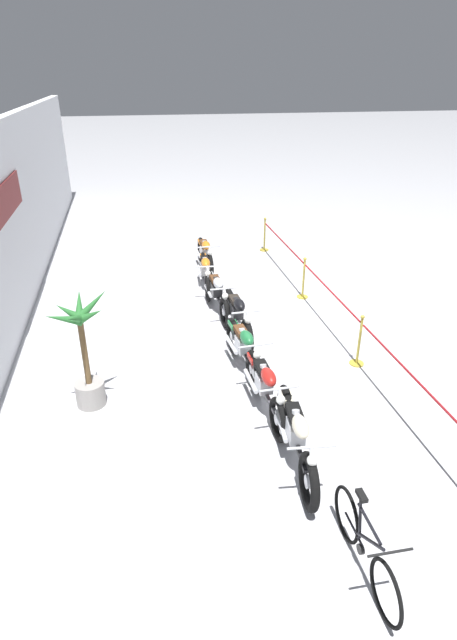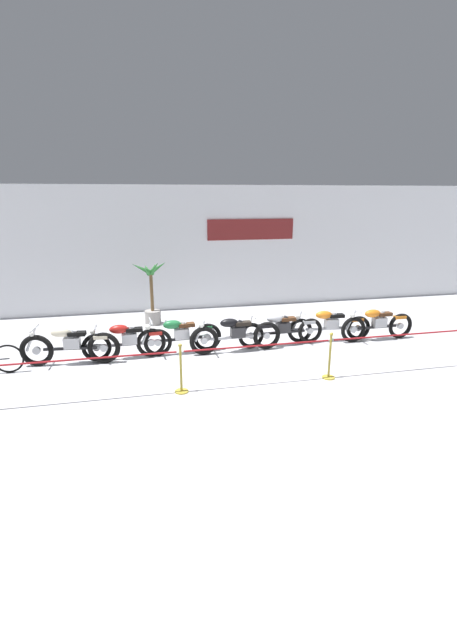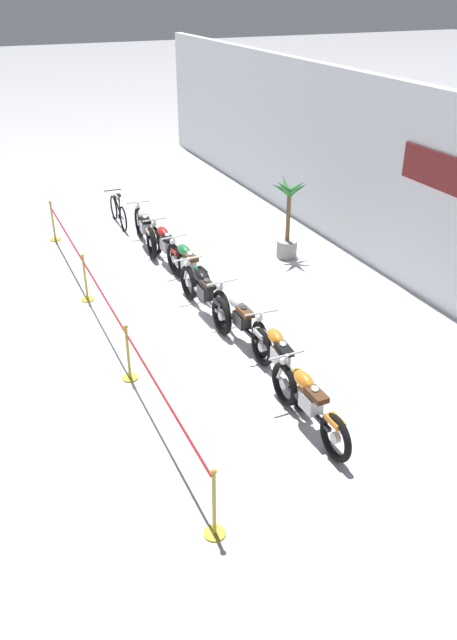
{
  "view_description": "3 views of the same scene",
  "coord_description": "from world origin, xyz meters",
  "px_view_note": "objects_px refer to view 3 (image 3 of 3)",
  "views": [
    {
      "loc": [
        -9.27,
        2.5,
        5.11
      ],
      "look_at": [
        -1.03,
        0.86,
        0.89
      ],
      "focal_mm": 28.0,
      "sensor_mm": 36.0,
      "label": 1
    },
    {
      "loc": [
        -2.41,
        -9.56,
        3.89
      ],
      "look_at": [
        -0.1,
        0.92,
        0.73
      ],
      "focal_mm": 24.0,
      "sensor_mm": 36.0,
      "label": 2
    },
    {
      "loc": [
        10.4,
        -3.61,
        6.04
      ],
      "look_at": [
        1.32,
        0.42,
        0.55
      ],
      "focal_mm": 35.0,
      "sensor_mm": 36.0,
      "label": 3
    }
  ],
  "objects_px": {
    "motorcycle_red_1": "(166,246)",
    "motorcycle_orange_5": "(279,357)",
    "motorcycle_green_2": "(188,266)",
    "stanchion_mid_left": "(86,285)",
    "stanchion_far_left": "(86,271)",
    "stanchion_mid_right": "(129,361)",
    "stanchion_far_right": "(214,513)",
    "motorcycle_black_3": "(204,294)",
    "motorcycle_orange_6": "(309,403)",
    "potted_palm_left_of_row": "(288,222)",
    "motorcycle_silver_4": "(241,320)",
    "motorcycle_cream_0": "(145,229)",
    "bicycle": "(118,212)"
  },
  "relations": [
    {
      "from": "motorcycle_red_1",
      "to": "motorcycle_orange_5",
      "type": "height_order",
      "value": "motorcycle_red_1"
    },
    {
      "from": "motorcycle_green_2",
      "to": "stanchion_mid_left",
      "type": "height_order",
      "value": "stanchion_mid_left"
    },
    {
      "from": "stanchion_far_left",
      "to": "stanchion_mid_left",
      "type": "height_order",
      "value": "same"
    },
    {
      "from": "motorcycle_orange_5",
      "to": "stanchion_mid_right",
      "type": "relative_size",
      "value": 2.23
    },
    {
      "from": "stanchion_mid_left",
      "to": "motorcycle_orange_5",
      "type": "bearing_deg",
      "value": 28.02
    },
    {
      "from": "stanchion_mid_left",
      "to": "motorcycle_red_1",
      "type": "bearing_deg",
      "value": 116.68
    },
    {
      "from": "motorcycle_green_2",
      "to": "stanchion_far_right",
      "type": "height_order",
      "value": "stanchion_far_right"
    },
    {
      "from": "motorcycle_black_3",
      "to": "stanchion_mid_left",
      "type": "distance_m",
      "value": 2.6
    },
    {
      "from": "motorcycle_orange_6",
      "to": "stanchion_far_left",
      "type": "distance_m",
      "value": 5.86
    },
    {
      "from": "motorcycle_orange_5",
      "to": "potted_palm_left_of_row",
      "type": "distance_m",
      "value": 5.39
    },
    {
      "from": "motorcycle_orange_5",
      "to": "stanchion_mid_left",
      "type": "distance_m",
      "value": 4.88
    },
    {
      "from": "motorcycle_orange_5",
      "to": "stanchion_far_right",
      "type": "height_order",
      "value": "stanchion_far_right"
    },
    {
      "from": "stanchion_mid_right",
      "to": "motorcycle_green_2",
      "type": "bearing_deg",
      "value": 143.95
    },
    {
      "from": "stanchion_far_left",
      "to": "stanchion_mid_left",
      "type": "distance_m",
      "value": 0.42
    },
    {
      "from": "motorcycle_red_1",
      "to": "motorcycle_silver_4",
      "type": "height_order",
      "value": "motorcycle_red_1"
    },
    {
      "from": "stanchion_mid_left",
      "to": "motorcycle_cream_0",
      "type": "bearing_deg",
      "value": 139.52
    },
    {
      "from": "motorcycle_orange_6",
      "to": "stanchion_mid_left",
      "type": "height_order",
      "value": "stanchion_mid_left"
    },
    {
      "from": "motorcycle_red_1",
      "to": "motorcycle_orange_6",
      "type": "bearing_deg",
      "value": -0.5
    },
    {
      "from": "motorcycle_black_3",
      "to": "motorcycle_orange_6",
      "type": "distance_m",
      "value": 4.02
    },
    {
      "from": "motorcycle_cream_0",
      "to": "stanchion_far_right",
      "type": "bearing_deg",
      "value": -12.29
    },
    {
      "from": "motorcycle_cream_0",
      "to": "stanchion_mid_right",
      "type": "height_order",
      "value": "stanchion_mid_right"
    },
    {
      "from": "motorcycle_green_2",
      "to": "stanchion_far_right",
      "type": "relative_size",
      "value": 2.06
    },
    {
      "from": "motorcycle_silver_4",
      "to": "stanchion_mid_right",
      "type": "relative_size",
      "value": 2.24
    },
    {
      "from": "motorcycle_red_1",
      "to": "motorcycle_green_2",
      "type": "distance_m",
      "value": 1.29
    },
    {
      "from": "motorcycle_black_3",
      "to": "stanchion_far_right",
      "type": "height_order",
      "value": "stanchion_far_right"
    },
    {
      "from": "motorcycle_green_2",
      "to": "motorcycle_red_1",
      "type": "bearing_deg",
      "value": -177.21
    },
    {
      "from": "motorcycle_silver_4",
      "to": "bicycle",
      "type": "xyz_separation_m",
      "value": [
        -7.1,
        -0.41,
        -0.1
      ]
    },
    {
      "from": "motorcycle_orange_6",
      "to": "motorcycle_silver_4",
      "type": "bearing_deg",
      "value": 176.86
    },
    {
      "from": "stanchion_far_left",
      "to": "motorcycle_green_2",
      "type": "bearing_deg",
      "value": 89.05
    },
    {
      "from": "motorcycle_silver_4",
      "to": "bicycle",
      "type": "relative_size",
      "value": 1.4
    },
    {
      "from": "motorcycle_cream_0",
      "to": "motorcycle_orange_5",
      "type": "distance_m",
      "value": 6.71
    },
    {
      "from": "motorcycle_silver_4",
      "to": "motorcycle_orange_6",
      "type": "distance_m",
      "value": 2.74
    },
    {
      "from": "motorcycle_green_2",
      "to": "bicycle",
      "type": "xyz_separation_m",
      "value": [
        -4.4,
        -0.38,
        -0.11
      ]
    },
    {
      "from": "motorcycle_black_3",
      "to": "potted_palm_left_of_row",
      "type": "bearing_deg",
      "value": 123.38
    },
    {
      "from": "motorcycle_silver_4",
      "to": "stanchion_far_left",
      "type": "height_order",
      "value": "stanchion_far_left"
    },
    {
      "from": "motorcycle_orange_6",
      "to": "motorcycle_red_1",
      "type": "bearing_deg",
      "value": 179.5
    },
    {
      "from": "motorcycle_orange_6",
      "to": "bicycle",
      "type": "xyz_separation_m",
      "value": [
        -9.84,
        -0.26,
        -0.1
      ]
    },
    {
      "from": "bicycle",
      "to": "motorcycle_orange_5",
      "type": "bearing_deg",
      "value": 3.11
    },
    {
      "from": "motorcycle_orange_5",
      "to": "motorcycle_orange_6",
      "type": "relative_size",
      "value": 1.08
    },
    {
      "from": "stanchion_far_left",
      "to": "potted_palm_left_of_row",
      "type": "bearing_deg",
      "value": 95.73
    },
    {
      "from": "motorcycle_green_2",
      "to": "stanchion_mid_left",
      "type": "bearing_deg",
      "value": -95.32
    },
    {
      "from": "motorcycle_black_3",
      "to": "bicycle",
      "type": "relative_size",
      "value": 1.41
    },
    {
      "from": "potted_palm_left_of_row",
      "to": "stanchion_mid_right",
      "type": "height_order",
      "value": "potted_palm_left_of_row"
    },
    {
      "from": "motorcycle_cream_0",
      "to": "motorcycle_red_1",
      "type": "height_order",
      "value": "motorcycle_cream_0"
    },
    {
      "from": "motorcycle_orange_5",
      "to": "stanchion_far_right",
      "type": "bearing_deg",
      "value": -40.73
    },
    {
      "from": "stanchion_far_right",
      "to": "motorcycle_orange_5",
      "type": "bearing_deg",
      "value": 139.27
    },
    {
      "from": "motorcycle_orange_6",
      "to": "stanchion_mid_left",
      "type": "xyz_separation_m",
      "value": [
        -5.64,
        -2.09,
        -0.11
      ]
    },
    {
      "from": "motorcycle_cream_0",
      "to": "stanchion_far_left",
      "type": "bearing_deg",
      "value": -38.56
    },
    {
      "from": "motorcycle_cream_0",
      "to": "motorcycle_orange_5",
      "type": "xyz_separation_m",
      "value": [
        6.7,
        0.25,
        -0.02
      ]
    },
    {
      "from": "motorcycle_orange_5",
      "to": "stanchion_far_left",
      "type": "bearing_deg",
      "value": -151.02
    }
  ]
}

